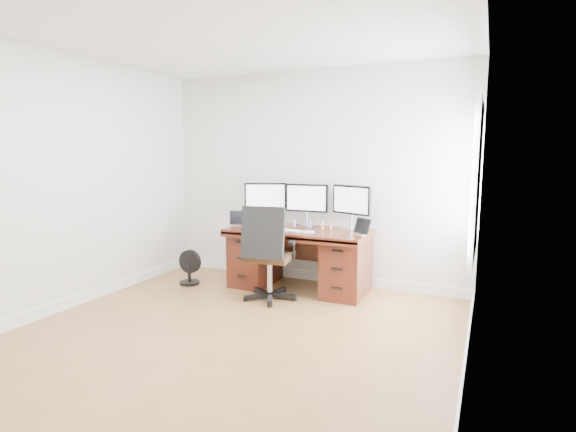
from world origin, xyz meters
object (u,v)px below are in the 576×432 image
at_px(desk, 299,257).
at_px(office_chair, 268,269).
at_px(floor_fan, 189,268).
at_px(keyboard, 290,230).
at_px(monitor_center, 307,200).

xyz_separation_m(desk, office_chair, (-0.14, -0.55, -0.04)).
height_order(desk, floor_fan, desk).
distance_m(desk, keyboard, 0.40).
distance_m(desk, floor_fan, 1.43).
relative_size(desk, office_chair, 1.55).
height_order(floor_fan, monitor_center, monitor_center).
xyz_separation_m(office_chair, floor_fan, (-1.21, 0.16, -0.15)).
distance_m(office_chair, floor_fan, 1.23).
bearing_deg(office_chair, desk, 67.11).
bearing_deg(desk, office_chair, -104.68).
xyz_separation_m(office_chair, monitor_center, (0.14, 0.79, 0.73)).
distance_m(office_chair, keyboard, 0.55).
height_order(desk, office_chair, office_chair).
bearing_deg(floor_fan, office_chair, -8.18).
bearing_deg(office_chair, monitor_center, 71.42).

